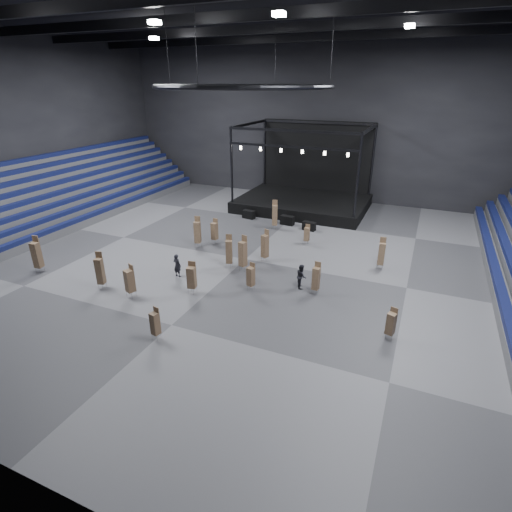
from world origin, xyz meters
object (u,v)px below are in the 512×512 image
at_px(chair_stack_6, 307,234).
at_px(chair_stack_10, 197,232).
at_px(flight_case_right, 309,226).
at_px(chair_stack_11, 215,231).
at_px(chair_stack_9, 251,276).
at_px(chair_stack_12, 130,280).
at_px(chair_stack_15, 382,253).
at_px(flight_case_left, 249,214).
at_px(crew_member, 301,276).
at_px(flight_case_mid, 287,220).
at_px(chair_stack_14, 316,278).
at_px(chair_stack_3, 100,270).
at_px(chair_stack_7, 192,277).
at_px(chair_stack_8, 265,246).
at_px(chair_stack_2, 243,253).
at_px(chair_stack_5, 155,323).
at_px(chair_stack_4, 391,323).
at_px(chair_stack_13, 229,251).
at_px(man_center, 177,265).
at_px(stage, 305,195).
at_px(chair_stack_0, 275,215).
at_px(chair_stack_1, 37,254).

distance_m(chair_stack_6, chair_stack_10, 9.59).
bearing_deg(flight_case_right, chair_stack_11, -135.08).
bearing_deg(chair_stack_6, chair_stack_9, -94.50).
xyz_separation_m(chair_stack_12, chair_stack_15, (14.71, 11.20, 0.06)).
bearing_deg(flight_case_left, chair_stack_12, -90.79).
xyz_separation_m(flight_case_right, crew_member, (2.86, -11.63, 0.45)).
distance_m(flight_case_mid, chair_stack_14, 14.46).
height_order(chair_stack_9, chair_stack_10, chair_stack_10).
relative_size(chair_stack_3, chair_stack_7, 1.18).
height_order(chair_stack_7, chair_stack_8, chair_stack_8).
bearing_deg(flight_case_right, chair_stack_14, -71.59).
distance_m(flight_case_mid, chair_stack_10, 10.22).
distance_m(flight_case_right, chair_stack_10, 11.15).
bearing_deg(chair_stack_12, chair_stack_2, 74.39).
bearing_deg(flight_case_left, chair_stack_5, -79.13).
bearing_deg(chair_stack_4, chair_stack_5, -138.00).
relative_size(chair_stack_13, man_center, 1.51).
distance_m(flight_case_mid, chair_stack_9, 14.33).
distance_m(flight_case_right, chair_stack_14, 12.83).
bearing_deg(man_center, stage, -90.76).
bearing_deg(chair_stack_5, chair_stack_0, 104.28).
bearing_deg(man_center, chair_stack_6, -116.60).
bearing_deg(chair_stack_9, chair_stack_1, -152.14).
xyz_separation_m(chair_stack_10, chair_stack_15, (15.22, 1.73, -0.10)).
height_order(chair_stack_4, chair_stack_5, chair_stack_5).
height_order(chair_stack_0, chair_stack_12, chair_stack_0).
xyz_separation_m(chair_stack_6, chair_stack_13, (-4.11, -7.04, 0.38)).
bearing_deg(chair_stack_1, chair_stack_14, 4.75).
distance_m(chair_stack_6, chair_stack_13, 8.16).
distance_m(chair_stack_0, chair_stack_13, 9.70).
distance_m(chair_stack_4, chair_stack_12, 16.56).
xyz_separation_m(chair_stack_10, chair_stack_13, (4.42, -2.67, -0.04)).
distance_m(stage, chair_stack_8, 16.08).
distance_m(chair_stack_1, chair_stack_12, 8.91).
relative_size(chair_stack_9, chair_stack_13, 0.76).
bearing_deg(chair_stack_1, chair_stack_13, 17.58).
height_order(stage, chair_stack_8, stage).
xyz_separation_m(chair_stack_9, chair_stack_13, (-3.05, 2.72, 0.29)).
distance_m(stage, chair_stack_15, 17.18).
relative_size(chair_stack_0, chair_stack_15, 1.13).
xyz_separation_m(flight_case_right, chair_stack_13, (-3.26, -10.69, 0.95)).
bearing_deg(chair_stack_10, chair_stack_4, -39.74).
height_order(flight_case_left, chair_stack_8, chair_stack_8).
relative_size(chair_stack_11, chair_stack_14, 0.98).
relative_size(flight_case_mid, chair_stack_8, 0.51).
relative_size(chair_stack_1, chair_stack_9, 1.42).
relative_size(chair_stack_4, chair_stack_15, 0.77).
bearing_deg(chair_stack_14, chair_stack_1, -160.77).
relative_size(chair_stack_6, chair_stack_13, 0.68).
relative_size(man_center, crew_member, 1.02).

